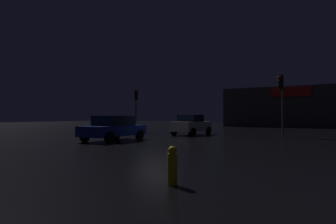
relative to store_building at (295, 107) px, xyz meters
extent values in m
plane|color=black|center=(-4.39, -30.66, -2.75)|extent=(120.00, 120.00, 0.00)
cube|color=#4C4742|center=(0.00, 0.01, 0.00)|extent=(18.46, 9.61, 5.49)
cube|color=red|center=(0.00, -4.95, 1.89)|extent=(5.00, 0.24, 1.11)
cylinder|color=#595B60|center=(-11.05, -23.74, -0.80)|extent=(0.16, 0.16, 3.90)
cube|color=black|center=(-10.94, -23.85, 0.71)|extent=(0.41, 0.41, 0.88)
sphere|color=red|center=(-10.83, -23.97, 0.98)|extent=(0.20, 0.20, 0.20)
sphere|color=black|center=(-10.83, -23.97, 0.71)|extent=(0.20, 0.20, 0.20)
sphere|color=black|center=(-10.83, -23.97, 0.45)|extent=(0.20, 0.20, 0.20)
cylinder|color=#595B60|center=(1.92, -23.34, -0.52)|extent=(0.12, 0.12, 4.46)
cube|color=black|center=(1.82, -23.46, 1.21)|extent=(0.41, 0.41, 1.00)
sphere|color=red|center=(1.71, -23.58, 1.52)|extent=(0.20, 0.20, 0.20)
sphere|color=black|center=(1.71, -23.58, 1.21)|extent=(0.20, 0.20, 0.20)
sphere|color=black|center=(1.71, -23.58, 0.91)|extent=(0.20, 0.20, 0.20)
cube|color=navy|center=(-6.18, -32.48, -2.14)|extent=(1.87, 4.23, 0.59)
cube|color=black|center=(-6.18, -32.46, -1.54)|extent=(1.67, 2.11, 0.59)
cylinder|color=black|center=(-7.11, -31.10, -2.43)|extent=(0.22, 0.63, 0.63)
cylinder|color=black|center=(-5.27, -31.09, -2.43)|extent=(0.22, 0.63, 0.63)
cylinder|color=black|center=(-7.10, -33.88, -2.43)|extent=(0.22, 0.63, 0.63)
cylinder|color=black|center=(-5.25, -33.87, -2.43)|extent=(0.22, 0.63, 0.63)
cube|color=silver|center=(-4.59, -25.06, -2.06)|extent=(1.93, 3.93, 0.74)
cube|color=black|center=(-4.60, -25.22, -1.43)|extent=(1.61, 1.71, 0.53)
cylinder|color=black|center=(-5.34, -23.75, -2.43)|extent=(0.26, 0.64, 0.63)
cylinder|color=black|center=(-3.67, -23.86, -2.43)|extent=(0.26, 0.64, 0.63)
cylinder|color=black|center=(-5.51, -26.27, -2.43)|extent=(0.26, 0.64, 0.63)
cylinder|color=black|center=(-3.84, -26.38, -2.43)|extent=(0.26, 0.64, 0.63)
cylinder|color=gold|center=(2.39, -40.46, -2.42)|extent=(0.22, 0.22, 0.66)
sphere|color=gold|center=(2.39, -40.46, -2.02)|extent=(0.20, 0.20, 0.20)
camera|label=1|loc=(5.45, -45.86, -1.29)|focal=31.20mm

